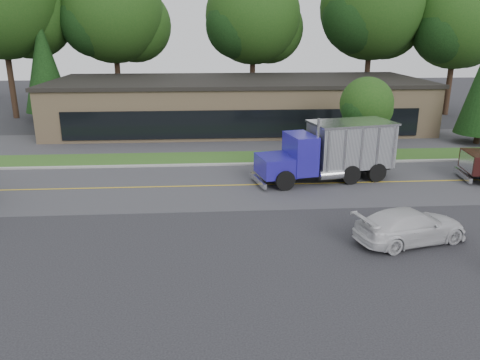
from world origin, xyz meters
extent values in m
plane|color=#37373C|center=(0.00, 0.00, 0.00)|extent=(140.00, 140.00, 0.00)
cube|color=#4E4E53|center=(0.00, 9.00, 0.00)|extent=(60.00, 8.00, 0.02)
cube|color=gold|center=(0.00, 9.00, 0.00)|extent=(60.00, 0.12, 0.01)
cube|color=#9E9E99|center=(0.00, 13.20, 0.00)|extent=(60.00, 0.30, 0.12)
cube|color=#336021|center=(0.00, 15.00, 0.00)|extent=(60.00, 3.40, 0.03)
cube|color=#4E4E53|center=(0.00, 20.00, 0.00)|extent=(60.00, 7.00, 0.02)
cube|color=tan|center=(2.00, 26.00, 2.00)|extent=(32.00, 12.00, 4.00)
cylinder|color=#382619|center=(-20.00, 32.00, 3.00)|extent=(0.56, 0.56, 6.00)
sphere|color=#193E11|center=(-17.94, 33.37, 9.77)|extent=(8.23, 8.23, 8.23)
cylinder|color=#382619|center=(-10.00, 34.00, 2.73)|extent=(0.56, 0.56, 5.46)
sphere|color=#193E11|center=(-10.00, 34.00, 10.14)|extent=(9.98, 9.98, 9.98)
sphere|color=#193E11|center=(-8.13, 35.25, 8.89)|extent=(7.49, 7.49, 7.49)
sphere|color=black|center=(-11.56, 33.06, 9.20)|extent=(6.86, 6.86, 6.86)
cylinder|color=#382619|center=(4.00, 34.00, 2.63)|extent=(0.56, 0.56, 5.27)
sphere|color=#193E11|center=(4.00, 34.00, 9.78)|extent=(9.63, 9.63, 9.63)
sphere|color=#193E11|center=(5.81, 35.20, 8.58)|extent=(7.22, 7.22, 7.22)
sphere|color=black|center=(2.49, 33.10, 8.88)|extent=(6.62, 6.62, 6.62)
cylinder|color=#382619|center=(16.00, 33.00, 2.87)|extent=(0.56, 0.56, 5.73)
sphere|color=#193E11|center=(16.00, 33.00, 10.65)|extent=(10.48, 10.48, 10.48)
sphere|color=#193E11|center=(17.97, 34.31, 9.34)|extent=(7.86, 7.86, 7.86)
sphere|color=black|center=(14.36, 32.02, 9.66)|extent=(7.21, 7.21, 7.21)
cylinder|color=#382619|center=(24.00, 31.00, 2.46)|extent=(0.56, 0.56, 4.91)
sphere|color=#193E11|center=(24.00, 31.00, 9.12)|extent=(8.98, 8.98, 8.98)
sphere|color=#193E11|center=(25.68, 32.12, 8.00)|extent=(6.74, 6.74, 6.74)
sphere|color=black|center=(22.60, 30.16, 8.28)|extent=(6.18, 6.18, 6.18)
cylinder|color=#382619|center=(-16.00, 30.00, 0.50)|extent=(0.44, 0.44, 1.00)
cone|color=black|center=(-16.00, 30.00, 5.30)|extent=(4.24, 4.24, 8.68)
cylinder|color=#382619|center=(20.00, 18.00, 0.50)|extent=(0.44, 0.44, 1.00)
cylinder|color=#382619|center=(10.00, 15.00, 0.98)|extent=(0.56, 0.56, 1.97)
sphere|color=#193E11|center=(10.00, 15.00, 3.65)|extent=(3.60, 3.60, 3.60)
sphere|color=#193E11|center=(10.67, 15.45, 3.20)|extent=(2.70, 2.70, 2.70)
sphere|color=black|center=(9.44, 14.66, 3.32)|extent=(2.47, 2.47, 2.47)
cube|color=black|center=(6.22, 9.74, 0.57)|extent=(7.68, 2.54, 0.28)
cube|color=#241C9B|center=(2.97, 9.07, 1.12)|extent=(2.26, 2.62, 1.10)
cube|color=#241C9B|center=(4.43, 9.37, 1.72)|extent=(1.79, 2.62, 2.20)
cube|color=black|center=(3.87, 9.25, 2.12)|extent=(0.49, 2.07, 0.90)
cube|color=silver|center=(7.52, 10.01, 2.02)|extent=(4.98, 3.38, 2.50)
cube|color=silver|center=(7.52, 10.01, 3.32)|extent=(5.16, 3.56, 0.12)
cylinder|color=black|center=(2.90, 10.23, 0.57)|extent=(1.15, 0.57, 1.10)
cylinder|color=black|center=(3.37, 7.98, 0.57)|extent=(1.15, 0.57, 1.10)
cylinder|color=black|center=(7.61, 11.21, 0.57)|extent=(1.15, 0.57, 1.10)
cylinder|color=black|center=(8.08, 8.96, 0.57)|extent=(1.15, 0.57, 1.10)
cylinder|color=black|center=(15.34, 10.08, 0.57)|extent=(1.14, 0.51, 1.10)
imported|color=silver|center=(7.50, 1.14, 0.70)|extent=(5.15, 3.13, 1.39)
camera|label=1|loc=(-0.74, -16.11, 8.38)|focal=35.00mm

